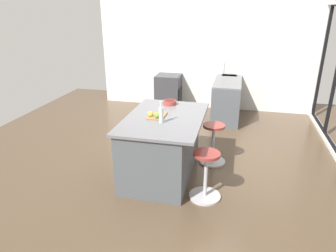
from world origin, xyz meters
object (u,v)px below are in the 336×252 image
Objects in this scene: oven_range at (168,92)px; water_bottle at (161,114)px; cutting_board at (157,116)px; fruit_bowl at (170,102)px; stool_by_window at (213,145)px; apple_yellow at (150,114)px; kitchen_island at (162,145)px; stool_middle at (206,177)px; apple_green at (157,115)px.

water_bottle reaches higher than oven_range.
cutting_board is 1.64× the size of fruit_bowl.
fruit_bowl is at bearing -175.21° from water_bottle.
fruit_bowl is at bearing -96.67° from stool_by_window.
stool_by_window is 2.18× the size of water_bottle.
stool_by_window is 9.26× the size of apple_yellow.
kitchen_island is at bearing -54.82° from stool_by_window.
water_bottle is at bearing 12.94° from kitchen_island.
apple_yellow is at bearing -128.67° from water_bottle.
stool_by_window is at bearing 124.19° from apple_yellow.
oven_range is 1.27× the size of stool_middle.
fruit_bowl is (-0.85, -0.07, -0.08)m from water_bottle.
apple_yellow reaches higher than stool_by_window.
stool_by_window is at bearing 83.33° from fruit_bowl.
cutting_board is (0.01, -0.07, 0.48)m from kitchen_island.
water_bottle is 1.42× the size of fruit_bowl.
apple_green is (0.04, 0.12, 0.01)m from apple_yellow.
stool_by_window is at bearing 180.00° from stool_middle.
water_bottle is (3.47, 0.70, 0.63)m from oven_range.
apple_green reaches higher than kitchen_island.
oven_range is 3.33m from cutting_board.
kitchen_island is at bearing -167.06° from water_bottle.
water_bottle is (0.24, 0.13, 0.11)m from cutting_board.
apple_green is (-0.40, -0.77, 0.68)m from stool_middle.
cutting_board is at bearing -4.98° from fruit_bowl.
oven_range is 2.77× the size of water_bottle.
water_bottle is at bearing 4.79° from fruit_bowl.
oven_range is at bearing -168.70° from kitchen_island.
cutting_board is 4.27× the size of apple_green.
apple_yellow is at bearing -45.94° from cutting_board.
fruit_bowl reaches higher than stool_by_window.
fruit_bowl is at bearing -146.26° from stool_middle.
kitchen_island is 19.81× the size of apple_green.
apple_green reaches higher than fruit_bowl.
apple_green is 0.38× the size of fruit_bowl.
apple_yellow is 0.87× the size of apple_green.
cutting_board is at bearing -85.00° from kitchen_island.
kitchen_island is at bearing 118.86° from apple_yellow.
stool_middle is at bearing 67.82° from water_bottle.
stool_middle is at bearing 54.82° from kitchen_island.
apple_green reaches higher than oven_range.
stool_by_window is at bearing 27.14° from oven_range.
stool_middle is 8.08× the size of apple_green.
apple_yellow is at bearing -110.82° from apple_green.
stool_middle is at bearing 57.50° from cutting_board.
fruit_bowl is (-0.09, -0.76, 0.66)m from stool_by_window.
kitchen_island is 5.34× the size of water_bottle.
cutting_board reaches higher than oven_range.
stool_by_window is (2.71, 1.39, -0.11)m from oven_range.
stool_by_window is 1.05m from stool_middle.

